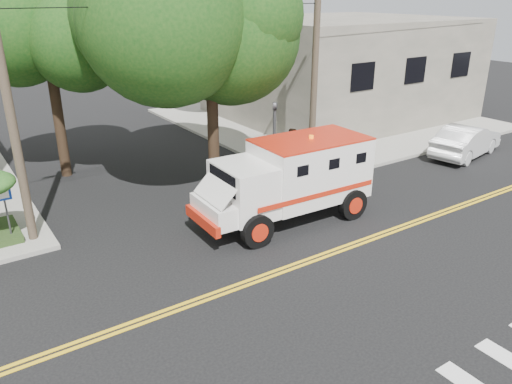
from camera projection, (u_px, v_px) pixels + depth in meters
ground at (280, 271)px, 14.65m from camera, size 100.00×100.00×0.00m
sidewalk_ne at (324, 118)px, 31.99m from camera, size 17.00×17.00×0.15m
building_right at (339, 67)px, 32.01m from camera, size 14.00×12.00×6.00m
utility_pole_left at (9, 106)px, 14.69m from camera, size 0.28×0.28×9.00m
utility_pole_right at (315, 72)px, 21.00m from camera, size 0.28×0.28×9.00m
tree_main at (224, 5)px, 17.74m from camera, size 6.08×5.70×9.85m
tree_left at (57, 42)px, 20.19m from camera, size 4.48×4.20×7.70m
tree_right at (243, 20)px, 29.09m from camera, size 4.80×4.50×8.20m
traffic_signal at (274, 136)px, 20.09m from camera, size 0.15×0.18×3.60m
accessibility_sign at (6, 206)px, 15.68m from camera, size 0.45×0.10×2.02m
armored_truck at (291, 176)px, 17.39m from camera, size 6.43×2.75×2.89m
parked_sedan at (466, 141)px, 24.64m from camera, size 5.01×2.58×1.57m
pedestrian_a at (311, 136)px, 24.50m from camera, size 0.76×0.65×1.75m
pedestrian_b at (291, 149)px, 22.38m from camera, size 1.15×1.08×1.87m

